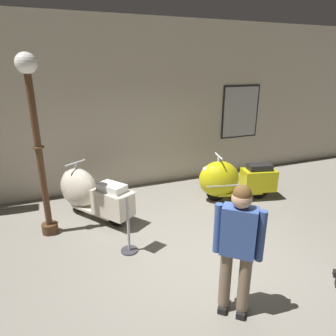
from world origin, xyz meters
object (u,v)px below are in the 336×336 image
at_px(scooter_0, 89,193).
at_px(visitor_0, 238,243).
at_px(lamppost, 36,133).
at_px(scooter_1, 231,180).
at_px(info_stanchion, 128,228).

relative_size(scooter_0, visitor_0, 1.03).
xyz_separation_m(scooter_0, visitor_0, (1.27, -3.20, 0.48)).
bearing_deg(lamppost, scooter_0, 27.74).
distance_m(scooter_1, visitor_0, 3.33).
relative_size(scooter_0, info_stanchion, 1.65).
xyz_separation_m(scooter_0, scooter_1, (3.03, -0.41, -0.01)).
bearing_deg(visitor_0, lamppost, 78.55).
bearing_deg(scooter_1, visitor_0, 71.15).
relative_size(scooter_0, lamppost, 0.56).
xyz_separation_m(lamppost, info_stanchion, (1.19, -1.09, -1.41)).
height_order(scooter_0, lamppost, lamppost).
height_order(lamppost, visitor_0, lamppost).
relative_size(lamppost, info_stanchion, 2.93).
bearing_deg(visitor_0, scooter_0, 63.98).
relative_size(lamppost, visitor_0, 1.83).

